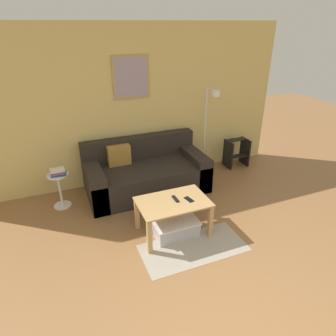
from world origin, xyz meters
TOP-DOWN VIEW (x-y plane):
  - wall_back at (0.00, 3.55)m, footprint 5.60×0.09m
  - area_rug at (0.24, 1.44)m, footprint 1.30×0.62m
  - couch at (0.16, 3.05)m, footprint 1.92×0.96m
  - coffee_table at (0.13, 1.83)m, footprint 0.90×0.59m
  - storage_bin at (0.14, 1.78)m, footprint 0.58×0.40m
  - floor_lamp at (1.37, 3.18)m, footprint 0.22×0.46m
  - side_table at (-1.18, 3.05)m, footprint 0.31×0.31m
  - book_stack at (-1.17, 3.04)m, footprint 0.24×0.20m
  - remote_control at (0.17, 1.86)m, footprint 0.04×0.15m
  - cell_phone at (0.33, 1.79)m, footprint 0.10×0.15m
  - step_stool at (2.07, 3.27)m, footprint 0.42×0.31m

SIDE VIEW (x-z plane):
  - area_rug at x=0.24m, z-range 0.00..0.01m
  - storage_bin at x=0.14m, z-range 0.00..0.21m
  - step_stool at x=2.07m, z-range 0.02..0.54m
  - couch at x=0.16m, z-range -0.12..0.70m
  - side_table at x=-1.18m, z-range 0.05..0.59m
  - coffee_table at x=0.13m, z-range 0.15..0.63m
  - cell_phone at x=0.33m, z-range 0.48..0.49m
  - remote_control at x=0.17m, z-range 0.48..0.50m
  - book_stack at x=-1.17m, z-range 0.54..0.62m
  - floor_lamp at x=1.37m, z-range 0.17..1.72m
  - wall_back at x=0.00m, z-range 0.01..2.56m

